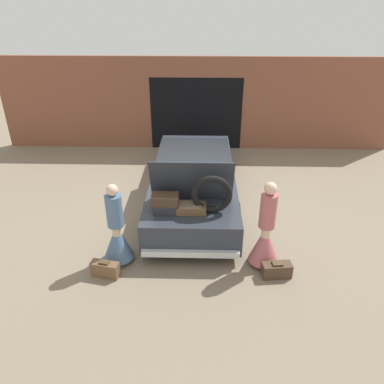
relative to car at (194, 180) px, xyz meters
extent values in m
plane|color=#7F705B|center=(0.00, 0.02, -0.57)|extent=(40.00, 40.00, 0.00)
cube|color=brown|center=(0.00, 3.54, 0.83)|extent=(12.00, 0.12, 2.80)
cube|color=black|center=(0.00, 3.47, 0.53)|extent=(2.80, 0.02, 2.20)
cube|color=#2D333D|center=(0.00, 0.02, -0.09)|extent=(1.86, 4.79, 0.61)
cube|color=#1E2328|center=(0.00, 0.30, 0.43)|extent=(1.64, 1.53, 0.41)
cylinder|color=black|center=(-0.86, 1.50, -0.20)|extent=(0.18, 0.75, 0.75)
cylinder|color=black|center=(0.86, 1.50, -0.20)|extent=(0.18, 0.75, 0.75)
cylinder|color=black|center=(-0.86, -1.42, -0.20)|extent=(0.18, 0.75, 0.75)
cylinder|color=black|center=(0.86, -1.42, -0.20)|extent=(0.18, 0.75, 0.75)
cube|color=silver|center=(0.00, -2.42, -0.29)|extent=(1.77, 0.10, 0.12)
cube|color=#2D333D|center=(0.00, -1.48, 0.69)|extent=(1.58, 0.38, 0.95)
cube|color=#2D2D33|center=(-0.48, -1.81, 0.30)|extent=(0.42, 0.29, 0.17)
cube|color=#8C7259|center=(-0.02, -1.81, 0.31)|extent=(0.42, 0.29, 0.17)
cube|color=#473323|center=(-0.48, -1.81, 0.49)|extent=(0.50, 0.30, 0.19)
cube|color=brown|center=(0.00, -1.81, 0.30)|extent=(0.56, 0.30, 0.15)
torus|color=black|center=(0.38, -1.81, 0.60)|extent=(0.76, 0.12, 0.76)
cylinder|color=beige|center=(-1.33, -2.27, -0.19)|extent=(0.16, 0.16, 0.77)
cone|color=slate|center=(-1.33, -2.27, -0.15)|extent=(0.56, 0.56, 0.69)
cylinder|color=slate|center=(-1.33, -2.27, 0.50)|extent=(0.29, 0.29, 0.61)
sphere|color=beige|center=(-1.33, -2.27, 0.91)|extent=(0.21, 0.21, 0.21)
cylinder|color=beige|center=(1.33, -2.30, -0.16)|extent=(0.16, 0.16, 0.81)
cone|color=#B25B60|center=(1.33, -2.30, -0.12)|extent=(0.55, 0.55, 0.73)
cylinder|color=#B25B60|center=(1.33, -2.30, 0.56)|extent=(0.29, 0.29, 0.64)
sphere|color=beige|center=(1.33, -2.30, 0.99)|extent=(0.22, 0.22, 0.22)
cube|color=brown|center=(-1.49, -2.72, -0.43)|extent=(0.52, 0.28, 0.28)
cube|color=#4C3823|center=(-1.49, -2.72, -0.27)|extent=(0.19, 0.14, 0.02)
cube|color=#473323|center=(1.52, -2.65, -0.44)|extent=(0.53, 0.27, 0.26)
cube|color=#4C3823|center=(1.52, -2.65, -0.29)|extent=(0.19, 0.15, 0.02)
camera|label=1|loc=(0.18, -7.82, 3.87)|focal=35.00mm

